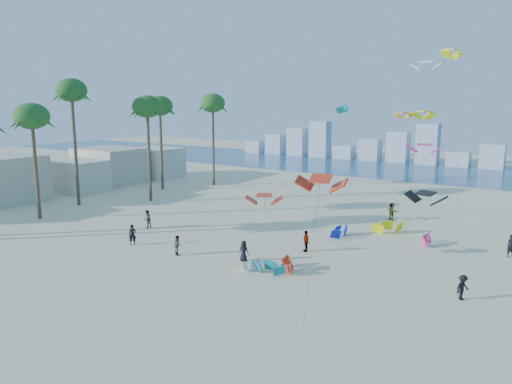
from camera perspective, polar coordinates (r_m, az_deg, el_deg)
The scene contains 10 objects.
ground at distance 37.05m, azimuth -18.31°, elevation -10.19°, with size 220.00×220.00×0.00m, color beige.
ocean at distance 97.70m, azimuth 17.23°, elevation 2.60°, with size 220.00×220.00×0.00m, color navy.
kitesurfer_near at distance 45.26m, azimuth -14.42°, elevation -4.93°, with size 0.69×0.46×1.91m, color black.
kitesurfer_mid at distance 41.69m, azimuth -9.27°, elevation -6.23°, with size 0.81×0.63×1.68m, color gray.
kitesurfers_far at distance 44.90m, azimuth 9.29°, elevation -4.90°, with size 33.15×21.65×1.92m.
grounded_kites at distance 43.70m, azimuth 10.13°, elevation -5.99°, with size 10.74×19.48×1.06m.
flying_kites at distance 45.12m, azimuth 17.32°, elevation 8.55°, with size 26.83×33.38×18.62m.
palm_row at distance 61.47m, azimuth -19.22°, elevation 9.11°, with size 9.37×44.80×15.66m.
beachfront_buildings at distance 74.98m, azimuth -21.68°, elevation 2.09°, with size 11.50×43.00×6.00m.
distant_skyline at distance 107.23m, azimuth 18.29°, elevation 4.88°, with size 85.00×3.00×8.40m.
Camera 1 is at (27.88, -20.75, 12.82)m, focal length 33.78 mm.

